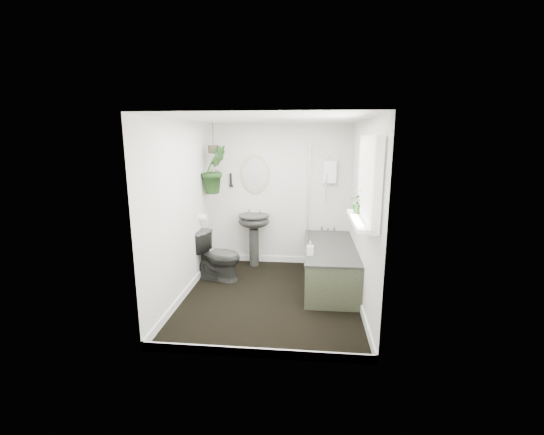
# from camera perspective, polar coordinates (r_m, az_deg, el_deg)

# --- Properties ---
(floor) EXTENTS (2.30, 2.80, 0.02)m
(floor) POSITION_cam_1_polar(r_m,az_deg,el_deg) (4.99, -0.18, -12.36)
(floor) COLOR black
(floor) RESTS_ON ground
(ceiling) EXTENTS (2.30, 2.80, 0.02)m
(ceiling) POSITION_cam_1_polar(r_m,az_deg,el_deg) (4.53, -0.20, 15.33)
(ceiling) COLOR white
(ceiling) RESTS_ON ground
(wall_back) EXTENTS (2.30, 0.02, 2.30)m
(wall_back) POSITION_cam_1_polar(r_m,az_deg,el_deg) (6.00, 1.22, 3.52)
(wall_back) COLOR white
(wall_back) RESTS_ON ground
(wall_front) EXTENTS (2.30, 0.02, 2.30)m
(wall_front) POSITION_cam_1_polar(r_m,az_deg,el_deg) (3.26, -2.78, -4.17)
(wall_front) COLOR white
(wall_front) RESTS_ON ground
(wall_left) EXTENTS (0.02, 2.80, 2.30)m
(wall_left) POSITION_cam_1_polar(r_m,az_deg,el_deg) (4.88, -13.87, 1.07)
(wall_left) COLOR white
(wall_left) RESTS_ON ground
(wall_right) EXTENTS (0.02, 2.80, 2.30)m
(wall_right) POSITION_cam_1_polar(r_m,az_deg,el_deg) (4.65, 14.19, 0.50)
(wall_right) COLOR white
(wall_right) RESTS_ON ground
(skirting) EXTENTS (2.30, 2.80, 0.10)m
(skirting) POSITION_cam_1_polar(r_m,az_deg,el_deg) (4.96, -0.18, -11.73)
(skirting) COLOR white
(skirting) RESTS_ON floor
(bathtub) EXTENTS (0.72, 1.72, 0.58)m
(bathtub) POSITION_cam_1_polar(r_m,az_deg,el_deg) (5.32, 9.06, -7.39)
(bathtub) COLOR #282926
(bathtub) RESTS_ON floor
(bath_screen) EXTENTS (0.04, 0.72, 1.40)m
(bath_screen) POSITION_cam_1_polar(r_m,az_deg,el_deg) (5.55, 5.73, 4.08)
(bath_screen) COLOR silver
(bath_screen) RESTS_ON bathtub
(shower_box) EXTENTS (0.20, 0.10, 0.35)m
(shower_box) POSITION_cam_1_polar(r_m,az_deg,el_deg) (5.87, 9.04, 7.10)
(shower_box) COLOR white
(shower_box) RESTS_ON wall_back
(oval_mirror) EXTENTS (0.46, 0.03, 0.62)m
(oval_mirror) POSITION_cam_1_polar(r_m,az_deg,el_deg) (5.96, -2.69, 6.84)
(oval_mirror) COLOR tan
(oval_mirror) RESTS_ON wall_back
(wall_sconce) EXTENTS (0.04, 0.04, 0.22)m
(wall_sconce) POSITION_cam_1_polar(r_m,az_deg,el_deg) (6.04, -6.47, 5.89)
(wall_sconce) COLOR black
(wall_sconce) RESTS_ON wall_back
(toilet_roll_holder) EXTENTS (0.11, 0.11, 0.11)m
(toilet_roll_holder) POSITION_cam_1_polar(r_m,az_deg,el_deg) (5.56, -10.77, -0.05)
(toilet_roll_holder) COLOR white
(toilet_roll_holder) RESTS_ON wall_left
(window_recess) EXTENTS (0.08, 1.00, 0.90)m
(window_recess) POSITION_cam_1_polar(r_m,az_deg,el_deg) (3.87, 15.01, 5.62)
(window_recess) COLOR white
(window_recess) RESTS_ON wall_right
(window_sill) EXTENTS (0.18, 1.00, 0.04)m
(window_sill) POSITION_cam_1_polar(r_m,az_deg,el_deg) (3.93, 13.66, -0.42)
(window_sill) COLOR white
(window_sill) RESTS_ON wall_right
(window_blinds) EXTENTS (0.01, 0.86, 0.76)m
(window_blinds) POSITION_cam_1_polar(r_m,az_deg,el_deg) (3.87, 14.35, 5.65)
(window_blinds) COLOR white
(window_blinds) RESTS_ON wall_right
(toilet) EXTENTS (0.79, 0.58, 0.72)m
(toilet) POSITION_cam_1_polar(r_m,az_deg,el_deg) (5.49, -8.48, -5.94)
(toilet) COLOR #282926
(toilet) RESTS_ON floor
(pedestal_sink) EXTENTS (0.51, 0.44, 0.86)m
(pedestal_sink) POSITION_cam_1_polar(r_m,az_deg,el_deg) (5.99, -2.84, -3.56)
(pedestal_sink) COLOR #282926
(pedestal_sink) RESTS_ON floor
(sill_plant) EXTENTS (0.26, 0.23, 0.26)m
(sill_plant) POSITION_cam_1_polar(r_m,az_deg,el_deg) (4.18, 13.68, 2.45)
(sill_plant) COLOR black
(sill_plant) RESTS_ON window_sill
(hanging_plant) EXTENTS (0.51, 0.51, 0.73)m
(hanging_plant) POSITION_cam_1_polar(r_m,az_deg,el_deg) (5.66, -9.07, 7.43)
(hanging_plant) COLOR black
(hanging_plant) RESTS_ON ceiling
(soap_bottle) EXTENTS (0.09, 0.09, 0.19)m
(soap_bottle) POSITION_cam_1_polar(r_m,az_deg,el_deg) (4.77, 6.01, -4.81)
(soap_bottle) COLOR black
(soap_bottle) RESTS_ON bathtub
(hanging_pot) EXTENTS (0.16, 0.16, 0.12)m
(hanging_pot) POSITION_cam_1_polar(r_m,az_deg,el_deg) (5.64, -9.17, 10.51)
(hanging_pot) COLOR #373020
(hanging_pot) RESTS_ON ceiling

